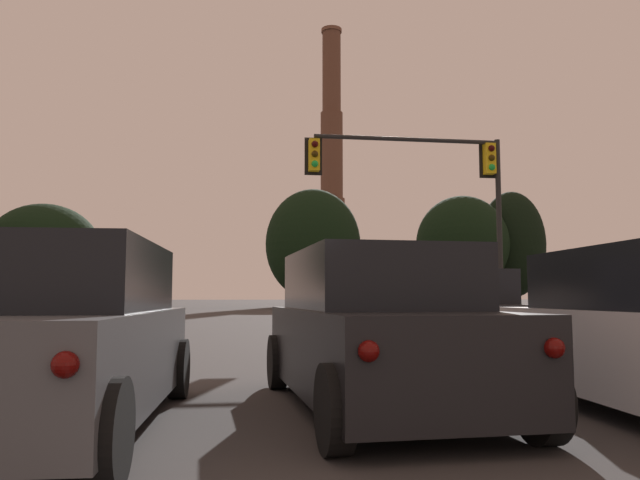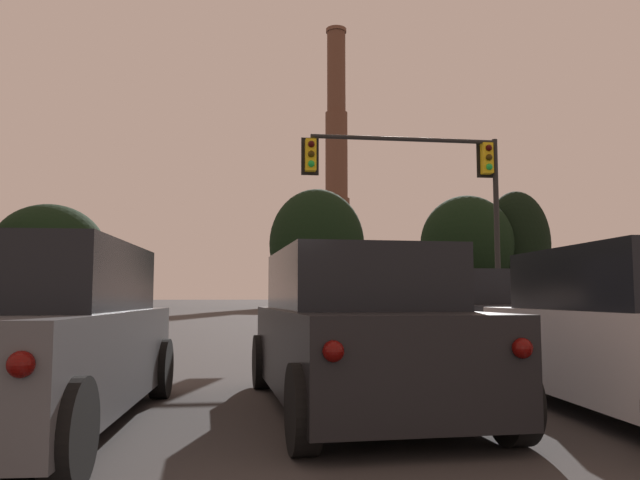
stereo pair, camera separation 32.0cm
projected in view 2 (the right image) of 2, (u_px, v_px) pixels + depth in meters
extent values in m
cube|color=#4C4F54|center=(33.00, 360.00, 6.14)|extent=(2.13, 4.88, 0.95)
cube|color=black|center=(40.00, 277.00, 6.33)|extent=(1.90, 2.88, 0.70)
cylinder|color=black|center=(11.00, 370.00, 7.93)|extent=(0.25, 0.77, 0.76)
cylinder|color=black|center=(161.00, 368.00, 8.10)|extent=(0.25, 0.77, 0.76)
cylinder|color=black|center=(70.00, 432.00, 4.29)|extent=(0.25, 0.77, 0.76)
sphere|color=#500705|center=(21.00, 364.00, 3.83)|extent=(0.17, 0.17, 0.17)
cube|color=black|center=(636.00, 279.00, 6.99)|extent=(1.92, 2.88, 0.70)
cylinder|color=black|center=(498.00, 364.00, 8.60)|extent=(0.26, 0.77, 0.76)
cylinder|color=black|center=(628.00, 363.00, 8.75)|extent=(0.26, 0.77, 0.76)
cube|color=black|center=(357.00, 351.00, 7.24)|extent=(2.15, 4.89, 0.95)
cube|color=black|center=(354.00, 280.00, 7.44)|extent=(1.91, 2.88, 0.70)
cylinder|color=black|center=(262.00, 362.00, 8.93)|extent=(0.26, 0.77, 0.76)
cylinder|color=black|center=(388.00, 359.00, 9.27)|extent=(0.26, 0.77, 0.76)
cylinder|color=black|center=(303.00, 409.00, 5.16)|extent=(0.26, 0.77, 0.76)
cylinder|color=black|center=(513.00, 402.00, 5.50)|extent=(0.26, 0.77, 0.76)
sphere|color=#500705|center=(333.00, 351.00, 4.75)|extent=(0.17, 0.17, 0.17)
sphere|color=#500705|center=(522.00, 348.00, 5.03)|extent=(0.17, 0.17, 0.17)
cube|color=black|center=(447.00, 326.00, 13.21)|extent=(1.92, 4.80, 0.95)
cube|color=black|center=(444.00, 287.00, 13.40)|extent=(1.78, 2.80, 0.70)
cylinder|color=black|center=(382.00, 336.00, 14.96)|extent=(0.22, 0.76, 0.76)
cylinder|color=black|center=(458.00, 335.00, 15.21)|extent=(0.22, 0.76, 0.76)
cylinder|color=black|center=(432.00, 349.00, 11.16)|extent=(0.22, 0.76, 0.76)
cylinder|color=black|center=(531.00, 348.00, 11.41)|extent=(0.22, 0.76, 0.76)
sphere|color=#500705|center=(450.00, 321.00, 10.74)|extent=(0.17, 0.17, 0.17)
sphere|color=#500705|center=(535.00, 320.00, 10.94)|extent=(0.17, 0.17, 0.17)
cylinder|color=black|center=(497.00, 237.00, 20.87)|extent=(0.18, 0.18, 6.64)
cylinder|color=black|center=(500.00, 335.00, 20.57)|extent=(0.40, 0.40, 0.10)
cube|color=yellow|center=(487.00, 159.00, 21.07)|extent=(0.34, 0.34, 1.04)
cube|color=black|center=(485.00, 160.00, 21.25)|extent=(0.58, 0.03, 1.25)
sphere|color=#320504|center=(489.00, 148.00, 20.91)|extent=(0.22, 0.22, 0.22)
sphere|color=#352604|center=(489.00, 157.00, 20.89)|extent=(0.22, 0.22, 0.22)
sphere|color=green|center=(489.00, 167.00, 20.86)|extent=(0.22, 0.22, 0.22)
cylinder|color=black|center=(404.00, 139.00, 20.74)|extent=(6.30, 0.14, 0.14)
sphere|color=black|center=(495.00, 142.00, 21.16)|extent=(0.18, 0.18, 0.18)
cube|color=yellow|center=(311.00, 155.00, 20.27)|extent=(0.34, 0.34, 1.04)
cube|color=black|center=(310.00, 156.00, 20.44)|extent=(0.58, 0.03, 1.25)
sphere|color=#320504|center=(311.00, 144.00, 20.11)|extent=(0.22, 0.22, 0.22)
sphere|color=#352604|center=(311.00, 154.00, 20.08)|extent=(0.22, 0.22, 0.22)
sphere|color=green|center=(311.00, 164.00, 20.05)|extent=(0.22, 0.22, 0.22)
cylinder|color=#523427|center=(337.00, 295.00, 120.51)|extent=(8.13, 8.13, 3.30)
cylinder|color=brown|center=(337.00, 242.00, 121.45)|extent=(5.08, 5.08, 17.24)
cylinder|color=brown|center=(336.00, 155.00, 123.02)|extent=(4.37, 4.37, 17.24)
cylinder|color=brown|center=(336.00, 71.00, 124.59)|extent=(3.66, 3.66, 17.24)
cylinder|color=brown|center=(336.00, 31.00, 125.34)|extent=(4.10, 4.10, 0.70)
cylinder|color=black|center=(518.00, 295.00, 85.99)|extent=(0.93, 0.93, 3.09)
ellipsoid|color=black|center=(517.00, 244.00, 86.63)|extent=(9.25, 8.33, 14.78)
cylinder|color=black|center=(468.00, 293.00, 83.63)|extent=(1.26, 1.26, 3.53)
ellipsoid|color=black|center=(467.00, 244.00, 84.24)|extent=(12.58, 11.32, 13.13)
cylinder|color=black|center=(317.00, 297.00, 72.43)|extent=(1.11, 1.11, 2.57)
ellipsoid|color=black|center=(317.00, 244.00, 72.99)|extent=(11.13, 10.02, 13.02)
cylinder|color=black|center=(47.00, 297.00, 77.02)|extent=(1.36, 1.36, 2.64)
ellipsoid|color=black|center=(49.00, 251.00, 77.54)|extent=(13.57, 12.22, 11.67)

